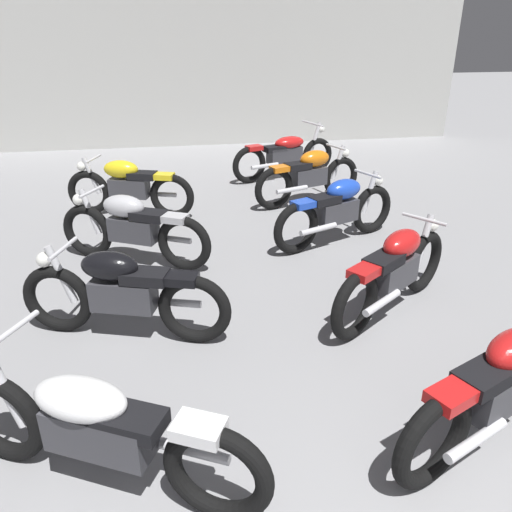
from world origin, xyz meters
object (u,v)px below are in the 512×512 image
at_px(motorcycle_right_row_3, 337,209).
at_px(motorcycle_left_row_4, 129,186).
at_px(motorcycle_left_row_3, 133,227).
at_px(motorcycle_right_row_1, 501,386).
at_px(motorcycle_right_row_4, 309,175).
at_px(motorcycle_right_row_5, 285,154).
at_px(motorcycle_left_row_1, 98,428).
at_px(motorcycle_right_row_2, 394,270).
at_px(motorcycle_left_row_2, 122,292).

bearing_deg(motorcycle_right_row_3, motorcycle_left_row_4, 150.62).
height_order(motorcycle_left_row_3, motorcycle_right_row_1, same).
relative_size(motorcycle_left_row_3, motorcycle_right_row_1, 0.97).
distance_m(motorcycle_right_row_4, motorcycle_right_row_5, 1.53).
relative_size(motorcycle_left_row_3, motorcycle_right_row_5, 0.86).
relative_size(motorcycle_left_row_1, motorcycle_right_row_3, 1.07).
bearing_deg(motorcycle_right_row_2, motorcycle_right_row_4, 88.29).
xyz_separation_m(motorcycle_left_row_3, motorcycle_right_row_5, (2.63, 3.38, -0.01)).
xyz_separation_m(motorcycle_left_row_1, motorcycle_right_row_2, (2.63, 1.69, 0.01)).
height_order(motorcycle_left_row_2, motorcycle_right_row_1, same).
bearing_deg(motorcycle_right_row_2, motorcycle_left_row_3, 147.75).
distance_m(motorcycle_left_row_1, motorcycle_left_row_4, 5.04).
relative_size(motorcycle_left_row_2, motorcycle_left_row_4, 1.00).
bearing_deg(motorcycle_right_row_5, motorcycle_right_row_1, -90.80).
height_order(motorcycle_left_row_1, motorcycle_right_row_3, motorcycle_left_row_1).
bearing_deg(motorcycle_left_row_1, motorcycle_left_row_3, 88.94).
bearing_deg(motorcycle_left_row_1, motorcycle_right_row_5, 68.09).
bearing_deg(motorcycle_right_row_4, motorcycle_left_row_2, -127.81).
distance_m(motorcycle_left_row_4, motorcycle_right_row_3, 3.13).
xyz_separation_m(motorcycle_right_row_3, motorcycle_right_row_5, (0.04, 3.19, -0.01)).
bearing_deg(motorcycle_right_row_5, motorcycle_right_row_3, -90.79).
height_order(motorcycle_left_row_2, motorcycle_right_row_5, motorcycle_right_row_5).
bearing_deg(motorcycle_right_row_5, motorcycle_right_row_2, -90.69).
bearing_deg(motorcycle_left_row_4, motorcycle_right_row_1, -62.41).
bearing_deg(motorcycle_left_row_2, motorcycle_left_row_4, 91.97).
bearing_deg(motorcycle_left_row_1, motorcycle_right_row_3, 52.94).
distance_m(motorcycle_left_row_2, motorcycle_left_row_4, 3.35).
bearing_deg(motorcycle_right_row_4, motorcycle_right_row_5, 91.62).
xyz_separation_m(motorcycle_right_row_3, motorcycle_right_row_4, (0.09, 1.66, 0.00)).
bearing_deg(motorcycle_right_row_1, motorcycle_right_row_4, 88.49).
distance_m(motorcycle_left_row_2, motorcycle_right_row_4, 4.40).
bearing_deg(motorcycle_right_row_3, motorcycle_right_row_4, 87.00).
bearing_deg(motorcycle_right_row_4, motorcycle_right_row_1, -91.51).
bearing_deg(motorcycle_left_row_3, motorcycle_right_row_5, 52.10).
bearing_deg(motorcycle_right_row_1, motorcycle_left_row_2, 145.32).
relative_size(motorcycle_left_row_1, motorcycle_right_row_2, 1.19).
relative_size(motorcycle_right_row_2, motorcycle_right_row_5, 0.80).
bearing_deg(motorcycle_right_row_2, motorcycle_left_row_4, 128.95).
xyz_separation_m(motorcycle_left_row_2, motorcycle_right_row_3, (2.61, 1.81, 0.00)).
distance_m(motorcycle_left_row_2, motorcycle_right_row_2, 2.59).
relative_size(motorcycle_right_row_3, motorcycle_right_row_4, 0.98).
bearing_deg(motorcycle_left_row_2, motorcycle_right_row_2, -0.09).
bearing_deg(motorcycle_left_row_1, motorcycle_right_row_4, 62.11).
distance_m(motorcycle_left_row_3, motorcycle_right_row_5, 4.29).
relative_size(motorcycle_left_row_2, motorcycle_right_row_4, 1.01).
relative_size(motorcycle_left_row_4, motorcycle_right_row_1, 1.03).
bearing_deg(motorcycle_left_row_1, motorcycle_right_row_2, 32.74).
xyz_separation_m(motorcycle_left_row_1, motorcycle_left_row_3, (0.06, 3.32, 0.01)).
height_order(motorcycle_left_row_2, motorcycle_left_row_3, same).
relative_size(motorcycle_left_row_1, motorcycle_right_row_4, 1.04).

